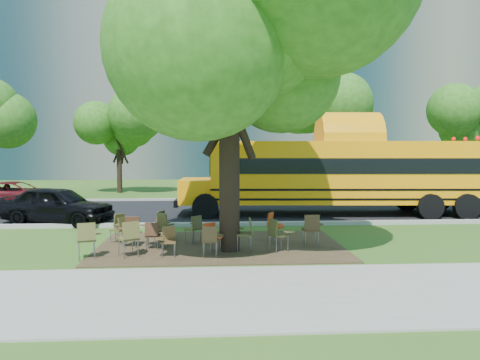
{
  "coord_description": "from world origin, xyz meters",
  "views": [
    {
      "loc": [
        0.7,
        -13.89,
        2.87
      ],
      "look_at": [
        1.84,
        3.72,
        1.63
      ],
      "focal_mm": 35.0,
      "sensor_mm": 36.0,
      "label": 1
    }
  ],
  "objects": [
    {
      "name": "school_bus",
      "position": [
        6.38,
        5.48,
        1.8
      ],
      "size": [
        12.89,
        3.57,
        3.12
      ],
      "rotation": [
        0.0,
        0.0,
        -0.06
      ],
      "color": "#FF9808",
      "rests_on": "ground"
    },
    {
      "name": "building_main",
      "position": [
        -8.0,
        36.0,
        11.0
      ],
      "size": [
        38.0,
        16.0,
        22.0
      ],
      "primitive_type": "cube",
      "color": "#64635F",
      "rests_on": "ground"
    },
    {
      "name": "bg_tree_3",
      "position": [
        8.0,
        14.0,
        5.03
      ],
      "size": [
        5.6,
        5.6,
        7.84
      ],
      "color": "black",
      "rests_on": "ground"
    },
    {
      "name": "main_tree",
      "position": [
        1.24,
        -1.15,
        5.82
      ],
      "size": [
        7.14,
        7.14,
        9.41
      ],
      "color": "black",
      "rests_on": "ground"
    },
    {
      "name": "asphalt_road",
      "position": [
        0.0,
        7.0,
        0.02
      ],
      "size": [
        80.0,
        8.0,
        0.04
      ],
      "primitive_type": "cube",
      "color": "black",
      "rests_on": "ground"
    },
    {
      "name": "ground",
      "position": [
        0.0,
        0.0,
        0.0
      ],
      "size": [
        160.0,
        160.0,
        0.0
      ],
      "primitive_type": "plane",
      "color": "#2B5219",
      "rests_on": "ground"
    },
    {
      "name": "sidewalk",
      "position": [
        0.0,
        -5.0,
        0.02
      ],
      "size": [
        60.0,
        4.0,
        0.04
      ],
      "primitive_type": "cube",
      "color": "gray",
      "rests_on": "ground"
    },
    {
      "name": "kerb_near",
      "position": [
        0.0,
        3.0,
        0.07
      ],
      "size": [
        80.0,
        0.25,
        0.14
      ],
      "primitive_type": "cube",
      "color": "gray",
      "rests_on": "ground"
    },
    {
      "name": "chair_5",
      "position": [
        0.71,
        -1.29,
        0.5
      ],
      "size": [
        0.54,
        0.67,
        0.81
      ],
      "rotation": [
        0.0,
        0.0,
        3.69
      ],
      "color": "#C53F15",
      "rests_on": "ground"
    },
    {
      "name": "dirt_patch",
      "position": [
        1.0,
        -0.5,
        0.01
      ],
      "size": [
        7.0,
        4.5,
        0.03
      ],
      "primitive_type": "cube",
      "color": "#382819",
      "rests_on": "ground"
    },
    {
      "name": "chair_7",
      "position": [
        2.53,
        -1.42,
        0.57
      ],
      "size": [
        0.72,
        0.63,
        0.93
      ],
      "rotation": [
        0.0,
        0.0,
        -1.18
      ],
      "color": "#413F1C",
      "rests_on": "ground"
    },
    {
      "name": "chair_1",
      "position": [
        -0.87,
        -0.9,
        0.49
      ],
      "size": [
        0.55,
        0.47,
        0.8
      ],
      "rotation": [
        0.0,
        0.0,
        -0.09
      ],
      "color": "#422717",
      "rests_on": "ground"
    },
    {
      "name": "chair_10",
      "position": [
        -0.75,
        0.76,
        0.54
      ],
      "size": [
        0.57,
        0.73,
        0.87
      ],
      "rotation": [
        0.0,
        0.0,
        -2.06
      ],
      "color": "#4D4221",
      "rests_on": "ground"
    },
    {
      "name": "building_right",
      "position": [
        24.0,
        38.0,
        12.5
      ],
      "size": [
        30.0,
        16.0,
        25.0
      ],
      "primitive_type": "cube",
      "color": "slate",
      "rests_on": "ground"
    },
    {
      "name": "bg_car_red",
      "position": [
        -8.59,
        9.19,
        0.61
      ],
      "size": [
        4.44,
        2.13,
        1.22
      ],
      "primitive_type": "imported",
      "rotation": [
        0.0,
        0.0,
        1.59
      ],
      "color": "#570E14",
      "rests_on": "ground"
    },
    {
      "name": "chair_6",
      "position": [
        1.69,
        -1.15,
        0.57
      ],
      "size": [
        0.54,
        0.61,
        0.92
      ],
      "rotation": [
        0.0,
        0.0,
        1.54
      ],
      "color": "#47411F",
      "rests_on": "ground"
    },
    {
      "name": "chair_14",
      "position": [
        -2.03,
        0.54,
        0.51
      ],
      "size": [
        0.56,
        0.71,
        0.82
      ],
      "rotation": [
        0.0,
        0.0,
        4.05
      ],
      "color": "#46421E",
      "rests_on": "ground"
    },
    {
      "name": "chair_9",
      "position": [
        -0.8,
        -0.48,
        0.6
      ],
      "size": [
        0.83,
        0.66,
        0.97
      ],
      "rotation": [
        0.0,
        0.0,
        2.28
      ],
      "color": "#49411F",
      "rests_on": "ground"
    },
    {
      "name": "chair_0",
      "position": [
        -2.42,
        -1.86,
        0.6
      ],
      "size": [
        0.66,
        0.71,
        0.97
      ],
      "rotation": [
        0.0,
        0.0,
        0.28
      ],
      "color": "#504D23",
      "rests_on": "ground"
    },
    {
      "name": "chair_12",
      "position": [
        2.64,
        0.09,
        0.55
      ],
      "size": [
        0.58,
        0.73,
        0.88
      ],
      "rotation": [
        0.0,
        0.0,
        4.23
      ],
      "color": "#B93C13",
      "rests_on": "ground"
    },
    {
      "name": "chair_4",
      "position": [
        0.72,
        -1.88,
        0.52
      ],
      "size": [
        0.57,
        0.49,
        0.84
      ],
      "rotation": [
        0.0,
        0.0,
        -0.07
      ],
      "color": "#4B341B",
      "rests_on": "ground"
    },
    {
      "name": "chair_11",
      "position": [
        0.24,
        -0.02,
        0.52
      ],
      "size": [
        0.57,
        0.72,
        0.84
      ],
      "rotation": [
        0.0,
        0.0,
        0.77
      ],
      "color": "#4D4821",
      "rests_on": "ground"
    },
    {
      "name": "black_car",
      "position": [
        -5.0,
        3.89,
        0.71
      ],
      "size": [
        4.49,
        2.82,
        1.43
      ],
      "primitive_type": "imported",
      "rotation": [
        0.0,
        0.0,
        1.28
      ],
      "color": "black",
      "rests_on": "ground"
    },
    {
      "name": "bg_tree_2",
      "position": [
        -5.0,
        16.0,
        4.21
      ],
      "size": [
        4.8,
        4.8,
        6.62
      ],
      "color": "black",
      "rests_on": "ground"
    },
    {
      "name": "chair_3",
      "position": [
        -0.4,
        -1.73,
        0.49
      ],
      "size": [
        0.51,
        0.47,
        0.8
      ],
      "rotation": [
        0.0,
        0.0,
        3.15
      ],
      "color": "#4E381C",
      "rests_on": "ground"
    },
    {
      "name": "bg_tree_4",
      "position": [
        16.0,
        13.0,
        4.34
      ],
      "size": [
        5.0,
        5.0,
        6.85
      ],
      "color": "black",
      "rests_on": "ground"
    },
    {
      "name": "kerb_far",
      "position": [
        0.0,
        11.1,
        0.07
      ],
      "size": [
        80.0,
        0.25,
        0.14
      ],
      "primitive_type": "cube",
      "color": "gray",
      "rests_on": "ground"
    },
    {
      "name": "chair_8",
      "position": [
        -1.97,
        0.08,
        0.5
      ],
      "size": [
        0.53,
        0.67,
        0.81
      ],
      "rotation": [
        0.0,
        0.0,
        1.09
      ],
      "color": "#44411D",
      "rests_on": "ground"
    },
    {
      "name": "chair_13",
      "position": [
        3.64,
        -0.69,
        0.58
      ],
      "size": [
        0.61,
        0.55,
        0.95
      ],
      "rotation": [
        0.0,
        0.0,
        -0.0
      ],
      "color": "#432E17",
      "rests_on": "ground"
    },
    {
      "name": "chair_15",
      "position": [
        -1.58,
        -0.46,
        0.54
      ],
      "size": [
        0.61,
        0.52,
        0.88
      ],
      "rotation": [
        0.0,
        0.0,
        3.05
      ],
      "color": "#482919",
      "rests_on": "ground"
    },
    {
      "name": "chair_2",
      "position": [
        -1.37,
        -1.75,
        0.6
      ],
      "size": [
        0.65,
        0.8,
        0.97
      ],
      "rotation": [
        0.0,
        0.0,
        0.55
      ],
      "color": "brown",
      "rests_on": "ground"
    }
  ]
}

